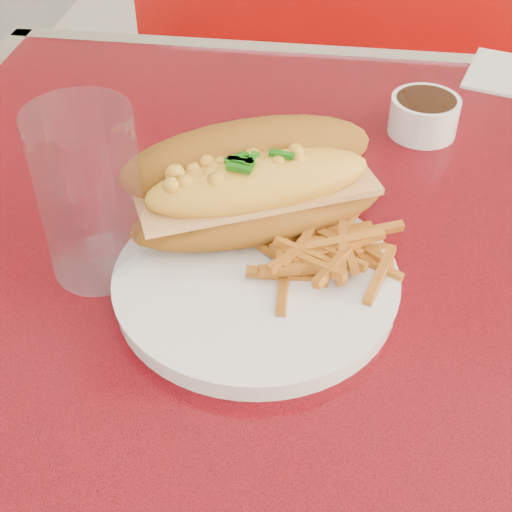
# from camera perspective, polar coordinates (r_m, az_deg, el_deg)

# --- Properties ---
(diner_table) EXTENTS (1.23, 0.83, 0.77)m
(diner_table) POSITION_cam_1_polar(r_m,az_deg,el_deg) (0.83, 13.44, -7.34)
(diner_table) COLOR red
(diner_table) RESTS_ON ground
(booth_bench_far) EXTENTS (1.20, 0.51, 0.90)m
(booth_bench_far) POSITION_cam_1_polar(r_m,az_deg,el_deg) (1.65, 10.61, 6.16)
(booth_bench_far) COLOR #9E0D0A
(booth_bench_far) RESTS_ON ground
(dinner_plate) EXTENTS (0.31, 0.31, 0.02)m
(dinner_plate) POSITION_cam_1_polar(r_m,az_deg,el_deg) (0.63, 0.00, -2.05)
(dinner_plate) COLOR white
(dinner_plate) RESTS_ON diner_table
(mac_hoagie) EXTENTS (0.27, 0.21, 0.11)m
(mac_hoagie) POSITION_cam_1_polar(r_m,az_deg,el_deg) (0.66, -0.08, 5.80)
(mac_hoagie) COLOR #9D6019
(mac_hoagie) RESTS_ON dinner_plate
(fries_pile) EXTENTS (0.13, 0.12, 0.03)m
(fries_pile) POSITION_cam_1_polar(r_m,az_deg,el_deg) (0.63, 5.45, 0.43)
(fries_pile) COLOR orange
(fries_pile) RESTS_ON dinner_plate
(fork) EXTENTS (0.07, 0.15, 0.00)m
(fork) POSITION_cam_1_polar(r_m,az_deg,el_deg) (0.64, 5.15, -0.42)
(fork) COLOR silver
(fork) RESTS_ON dinner_plate
(gravy_ramekin) EXTENTS (0.09, 0.09, 0.04)m
(gravy_ramekin) POSITION_cam_1_polar(r_m,az_deg,el_deg) (0.86, 13.29, 10.95)
(gravy_ramekin) COLOR white
(gravy_ramekin) RESTS_ON diner_table
(sauce_cup_left) EXTENTS (0.07, 0.07, 0.03)m
(sauce_cup_left) POSITION_cam_1_polar(r_m,az_deg,el_deg) (0.75, -2.33, 6.58)
(sauce_cup_left) COLOR black
(sauce_cup_left) RESTS_ON diner_table
(water_tumbler) EXTENTS (0.11, 0.11, 0.16)m
(water_tumbler) POSITION_cam_1_polar(r_m,az_deg,el_deg) (0.63, -13.09, 4.80)
(water_tumbler) COLOR silver
(water_tumbler) RESTS_ON diner_table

